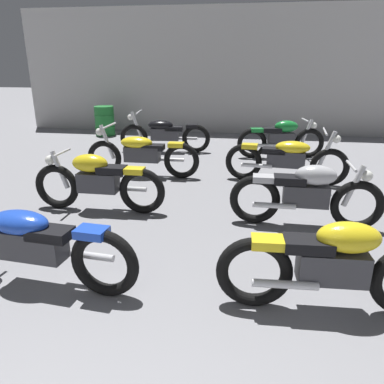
{
  "coord_description": "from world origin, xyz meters",
  "views": [
    {
      "loc": [
        0.68,
        -0.02,
        2.08
      ],
      "look_at": [
        0.0,
        4.26,
        0.55
      ],
      "focal_mm": 34.7,
      "sensor_mm": 36.0,
      "label": 1
    }
  ],
  "objects_px": {
    "motorcycle_left_row_1": "(30,242)",
    "motorcycle_right_row_3": "(287,158)",
    "motorcycle_right_row_4": "(281,138)",
    "motorcycle_right_row_2": "(307,194)",
    "motorcycle_left_row_2": "(97,181)",
    "oil_drum": "(105,121)",
    "motorcycle_left_row_3": "(141,153)",
    "motorcycle_left_row_4": "(164,134)",
    "motorcycle_right_row_1": "(334,264)"
  },
  "relations": [
    {
      "from": "motorcycle_right_row_2",
      "to": "oil_drum",
      "type": "height_order",
      "value": "motorcycle_right_row_2"
    },
    {
      "from": "motorcycle_right_row_3",
      "to": "motorcycle_left_row_1",
      "type": "bearing_deg",
      "value": -125.69
    },
    {
      "from": "motorcycle_left_row_2",
      "to": "motorcycle_right_row_1",
      "type": "bearing_deg",
      "value": -33.32
    },
    {
      "from": "motorcycle_left_row_4",
      "to": "motorcycle_left_row_1",
      "type": "bearing_deg",
      "value": -89.77
    },
    {
      "from": "motorcycle_left_row_4",
      "to": "oil_drum",
      "type": "relative_size",
      "value": 2.55
    },
    {
      "from": "motorcycle_left_row_2",
      "to": "oil_drum",
      "type": "distance_m",
      "value": 6.06
    },
    {
      "from": "motorcycle_left_row_3",
      "to": "motorcycle_left_row_4",
      "type": "distance_m",
      "value": 2.04
    },
    {
      "from": "motorcycle_left_row_1",
      "to": "motorcycle_left_row_2",
      "type": "height_order",
      "value": "motorcycle_left_row_1"
    },
    {
      "from": "motorcycle_left_row_2",
      "to": "motorcycle_left_row_3",
      "type": "xyz_separation_m",
      "value": [
        0.14,
        1.77,
        -0.01
      ]
    },
    {
      "from": "motorcycle_left_row_4",
      "to": "motorcycle_right_row_4",
      "type": "height_order",
      "value": "motorcycle_left_row_4"
    },
    {
      "from": "motorcycle_left_row_1",
      "to": "motorcycle_left_row_4",
      "type": "bearing_deg",
      "value": 90.23
    },
    {
      "from": "motorcycle_left_row_1",
      "to": "motorcycle_right_row_1",
      "type": "height_order",
      "value": "motorcycle_left_row_1"
    },
    {
      "from": "motorcycle_right_row_3",
      "to": "motorcycle_left_row_2",
      "type": "bearing_deg",
      "value": -147.27
    },
    {
      "from": "motorcycle_left_row_3",
      "to": "motorcycle_right_row_1",
      "type": "height_order",
      "value": "motorcycle_left_row_3"
    },
    {
      "from": "motorcycle_right_row_2",
      "to": "motorcycle_right_row_3",
      "type": "distance_m",
      "value": 1.91
    },
    {
      "from": "motorcycle_left_row_1",
      "to": "motorcycle_right_row_4",
      "type": "bearing_deg",
      "value": 64.15
    },
    {
      "from": "motorcycle_right_row_3",
      "to": "motorcycle_left_row_4",
      "type": "bearing_deg",
      "value": 143.44
    },
    {
      "from": "motorcycle_right_row_1",
      "to": "oil_drum",
      "type": "height_order",
      "value": "motorcycle_right_row_1"
    },
    {
      "from": "motorcycle_left_row_3",
      "to": "motorcycle_right_row_2",
      "type": "relative_size",
      "value": 1.1
    },
    {
      "from": "motorcycle_right_row_3",
      "to": "oil_drum",
      "type": "xyz_separation_m",
      "value": [
        -4.94,
        3.87,
        -0.03
      ]
    },
    {
      "from": "oil_drum",
      "to": "motorcycle_right_row_4",
      "type": "bearing_deg",
      "value": -21.91
    },
    {
      "from": "motorcycle_right_row_2",
      "to": "motorcycle_right_row_3",
      "type": "bearing_deg",
      "value": 93.04
    },
    {
      "from": "motorcycle_left_row_2",
      "to": "motorcycle_left_row_4",
      "type": "height_order",
      "value": "motorcycle_left_row_4"
    },
    {
      "from": "motorcycle_left_row_3",
      "to": "oil_drum",
      "type": "relative_size",
      "value": 2.55
    },
    {
      "from": "motorcycle_left_row_4",
      "to": "motorcycle_right_row_1",
      "type": "bearing_deg",
      "value": -63.92
    },
    {
      "from": "motorcycle_left_row_2",
      "to": "motorcycle_left_row_4",
      "type": "relative_size",
      "value": 0.91
    },
    {
      "from": "motorcycle_left_row_1",
      "to": "motorcycle_right_row_3",
      "type": "bearing_deg",
      "value": 54.31
    },
    {
      "from": "motorcycle_right_row_1",
      "to": "motorcycle_left_row_2",
      "type": "bearing_deg",
      "value": 146.68
    },
    {
      "from": "motorcycle_right_row_3",
      "to": "oil_drum",
      "type": "bearing_deg",
      "value": 141.92
    },
    {
      "from": "motorcycle_left_row_2",
      "to": "oil_drum",
      "type": "height_order",
      "value": "motorcycle_left_row_2"
    },
    {
      "from": "motorcycle_right_row_1",
      "to": "motorcycle_right_row_3",
      "type": "xyz_separation_m",
      "value": [
        -0.09,
        3.71,
        -0.01
      ]
    },
    {
      "from": "motorcycle_right_row_1",
      "to": "motorcycle_right_row_3",
      "type": "bearing_deg",
      "value": 91.44
    },
    {
      "from": "motorcycle_right_row_2",
      "to": "motorcycle_left_row_3",
      "type": "bearing_deg",
      "value": 145.92
    },
    {
      "from": "motorcycle_left_row_4",
      "to": "motorcycle_right_row_1",
      "type": "xyz_separation_m",
      "value": [
        2.79,
        -5.71,
        0.01
      ]
    },
    {
      "from": "motorcycle_left_row_1",
      "to": "motorcycle_right_row_2",
      "type": "relative_size",
      "value": 1.1
    },
    {
      "from": "motorcycle_left_row_4",
      "to": "motorcycle_right_row_2",
      "type": "relative_size",
      "value": 1.1
    },
    {
      "from": "motorcycle_right_row_2",
      "to": "oil_drum",
      "type": "relative_size",
      "value": 2.32
    },
    {
      "from": "motorcycle_left_row_3",
      "to": "oil_drum",
      "type": "xyz_separation_m",
      "value": [
        -2.27,
        3.9,
        -0.03
      ]
    },
    {
      "from": "motorcycle_left_row_2",
      "to": "motorcycle_right_row_3",
      "type": "relative_size",
      "value": 0.91
    },
    {
      "from": "motorcycle_right_row_4",
      "to": "motorcycle_left_row_4",
      "type": "bearing_deg",
      "value": 177.21
    },
    {
      "from": "motorcycle_right_row_3",
      "to": "oil_drum",
      "type": "height_order",
      "value": "motorcycle_right_row_3"
    },
    {
      "from": "motorcycle_left_row_1",
      "to": "motorcycle_right_row_2",
      "type": "distance_m",
      "value": 3.32
    },
    {
      "from": "motorcycle_left_row_4",
      "to": "oil_drum",
      "type": "bearing_deg",
      "value": 140.17
    },
    {
      "from": "motorcycle_left_row_1",
      "to": "motorcycle_left_row_4",
      "type": "relative_size",
      "value": 1.0
    },
    {
      "from": "motorcycle_left_row_2",
      "to": "motorcycle_left_row_3",
      "type": "bearing_deg",
      "value": 85.57
    },
    {
      "from": "motorcycle_right_row_3",
      "to": "motorcycle_right_row_4",
      "type": "height_order",
      "value": "motorcycle_right_row_3"
    },
    {
      "from": "motorcycle_right_row_4",
      "to": "oil_drum",
      "type": "relative_size",
      "value": 2.31
    },
    {
      "from": "motorcycle_left_row_4",
      "to": "motorcycle_right_row_4",
      "type": "distance_m",
      "value": 2.74
    },
    {
      "from": "motorcycle_left_row_4",
      "to": "motorcycle_right_row_1",
      "type": "distance_m",
      "value": 6.36
    },
    {
      "from": "motorcycle_left_row_1",
      "to": "motorcycle_left_row_2",
      "type": "relative_size",
      "value": 1.1
    }
  ]
}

